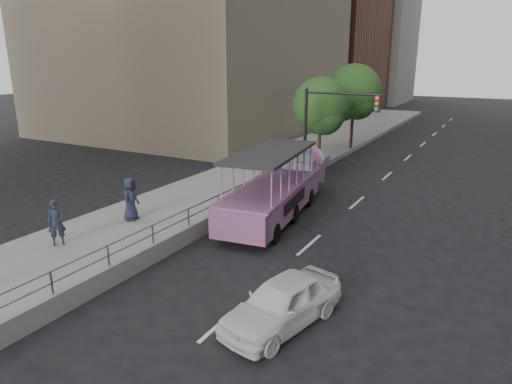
% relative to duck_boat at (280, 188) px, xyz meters
% --- Properties ---
extents(ground, '(160.00, 160.00, 0.00)m').
position_rel_duck_boat_xyz_m(ground, '(1.69, -6.88, -1.14)').
color(ground, black).
extents(sidewalk, '(5.50, 80.00, 0.30)m').
position_rel_duck_boat_xyz_m(sidewalk, '(-4.06, 3.12, -0.99)').
color(sidewalk, '#999893').
rests_on(sidewalk, ground).
extents(kerb_wall, '(0.24, 30.00, 0.36)m').
position_rel_duck_boat_xyz_m(kerb_wall, '(-1.43, -4.88, -0.66)').
color(kerb_wall, '#9B9B96').
rests_on(kerb_wall, sidewalk).
extents(guardrail, '(0.07, 22.00, 0.71)m').
position_rel_duck_boat_xyz_m(guardrail, '(-1.43, -4.88, -0.00)').
color(guardrail, '#A0A0A5').
rests_on(guardrail, kerb_wall).
extents(duck_boat, '(3.42, 9.49, 3.08)m').
position_rel_duck_boat_xyz_m(duck_boat, '(0.00, 0.00, 0.00)').
color(duck_boat, black).
rests_on(duck_boat, ground).
extents(car, '(2.39, 4.07, 1.30)m').
position_rel_duck_boat_xyz_m(car, '(4.15, -8.21, -0.49)').
color(car, white).
rests_on(car, ground).
extents(pedestrian_near, '(0.70, 0.73, 1.67)m').
position_rel_duck_boat_xyz_m(pedestrian_near, '(-4.97, -7.92, -0.01)').
color(pedestrian_near, '#2A2F3E').
rests_on(pedestrian_near, sidewalk).
extents(pedestrian_far, '(0.78, 1.00, 1.81)m').
position_rel_duck_boat_xyz_m(pedestrian_far, '(-4.57, -4.65, 0.06)').
color(pedestrian_far, '#2A2F3E').
rests_on(pedestrian_far, sidewalk).
extents(parking_sign, '(0.09, 0.61, 2.73)m').
position_rel_duck_boat_xyz_m(parking_sign, '(-1.07, 1.91, 0.57)').
color(parking_sign, black).
rests_on(parking_sign, ground).
extents(traffic_signal, '(4.20, 0.32, 5.20)m').
position_rel_duck_boat_xyz_m(traffic_signal, '(-0.01, 5.62, 2.35)').
color(traffic_signal, black).
rests_on(traffic_signal, ground).
extents(street_tree_near, '(3.52, 3.52, 5.72)m').
position_rel_duck_boat_xyz_m(street_tree_near, '(-1.61, 9.05, 2.67)').
color(street_tree_near, '#322116').
rests_on(street_tree_near, ground).
extents(street_tree_far, '(3.97, 3.97, 6.45)m').
position_rel_duck_boat_xyz_m(street_tree_far, '(-1.41, 15.05, 3.16)').
color(street_tree_far, '#322116').
rests_on(street_tree_far, ground).
extents(midrise_brick, '(18.00, 16.00, 26.00)m').
position_rel_duck_boat_xyz_m(midrise_brick, '(-16.31, 41.12, 11.86)').
color(midrise_brick, brown).
rests_on(midrise_brick, ground).
extents(midrise_stone_b, '(16.00, 14.00, 20.00)m').
position_rel_duck_boat_xyz_m(midrise_stone_b, '(-14.31, 57.12, 8.86)').
color(midrise_stone_b, gray).
rests_on(midrise_stone_b, ground).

